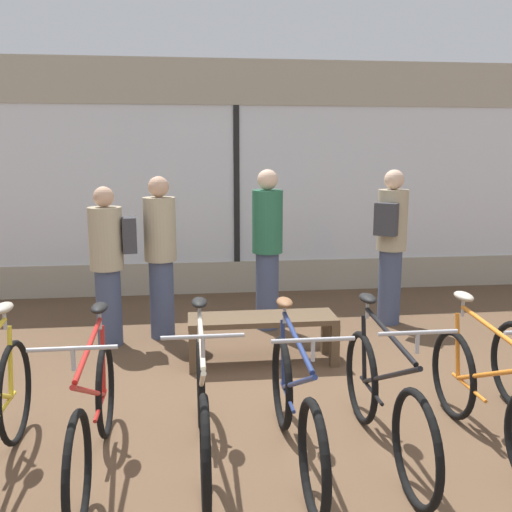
% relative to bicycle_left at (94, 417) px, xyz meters
% --- Properties ---
extents(ground_plane, '(24.00, 24.00, 0.00)m').
position_rel_bicycle_left_xyz_m(ground_plane, '(1.29, 0.45, -0.38)').
color(ground_plane, brown).
extents(shop_back_wall, '(12.00, 0.08, 3.20)m').
position_rel_bicycle_left_xyz_m(shop_back_wall, '(1.29, 4.51, 1.26)').
color(shop_back_wall, '#B2A893').
rests_on(shop_back_wall, ground_plane).
extents(bicycle_left, '(0.46, 1.72, 1.01)m').
position_rel_bicycle_left_xyz_m(bicycle_left, '(0.00, 0.00, 0.00)').
color(bicycle_left, black).
rests_on(bicycle_left, ground_plane).
extents(bicycle_center_left, '(0.46, 1.67, 1.02)m').
position_rel_bicycle_left_xyz_m(bicycle_center_left, '(0.68, 0.07, -0.01)').
color(bicycle_center_left, black).
rests_on(bicycle_center_left, ground_plane).
extents(bicycle_center, '(0.46, 1.73, 1.02)m').
position_rel_bicycle_left_xyz_m(bicycle_center, '(1.27, -0.03, -0.00)').
color(bicycle_center, black).
rests_on(bicycle_center, ground_plane).
extents(bicycle_center_right, '(0.46, 1.72, 1.03)m').
position_rel_bicycle_left_xyz_m(bicycle_center_right, '(1.87, -0.01, 0.00)').
color(bicycle_center_right, black).
rests_on(bicycle_center_right, ground_plane).
extents(bicycle_right, '(0.46, 1.75, 1.02)m').
position_rel_bicycle_left_xyz_m(bicycle_right, '(2.59, -0.04, 0.00)').
color(bicycle_right, black).
rests_on(bicycle_right, ground_plane).
extents(display_bench, '(1.40, 0.44, 0.46)m').
position_rel_bicycle_left_xyz_m(display_bench, '(1.29, 1.75, -0.00)').
color(display_bench, brown).
rests_on(display_bench, ground_plane).
extents(customer_near_rack, '(0.37, 0.37, 1.74)m').
position_rel_bicycle_left_xyz_m(customer_near_rack, '(0.31, 2.64, 0.54)').
color(customer_near_rack, '#424C6B').
rests_on(customer_near_rack, ground_plane).
extents(customer_by_window, '(0.37, 0.37, 1.80)m').
position_rel_bicycle_left_xyz_m(customer_by_window, '(1.49, 2.82, 0.57)').
color(customer_by_window, '#424C6B').
rests_on(customer_by_window, ground_plane).
extents(customer_mid_floor, '(0.52, 0.56, 1.79)m').
position_rel_bicycle_left_xyz_m(customer_mid_floor, '(2.92, 2.82, 0.59)').
color(customer_mid_floor, '#424C6B').
rests_on(customer_mid_floor, ground_plane).
extents(customer_near_bench, '(0.50, 0.37, 1.65)m').
position_rel_bicycle_left_xyz_m(customer_near_bench, '(-0.20, 2.46, 0.51)').
color(customer_near_bench, '#424C6B').
rests_on(customer_near_bench, ground_plane).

